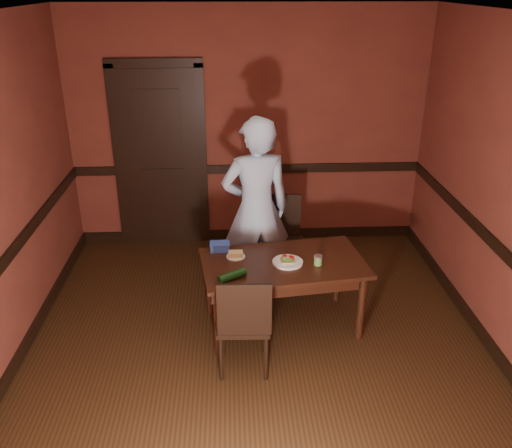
{
  "coord_description": "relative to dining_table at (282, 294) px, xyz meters",
  "views": [
    {
      "loc": [
        -0.2,
        -3.75,
        2.92
      ],
      "look_at": [
        0.0,
        0.35,
        1.05
      ],
      "focal_mm": 38.0,
      "sensor_mm": 36.0,
      "label": 1
    }
  ],
  "objects": [
    {
      "name": "floor",
      "position": [
        -0.24,
        -0.4,
        -0.33
      ],
      "size": [
        4.0,
        4.5,
        0.01
      ],
      "primitive_type": "cube",
      "color": "black",
      "rests_on": "ground"
    },
    {
      "name": "ceiling",
      "position": [
        -0.24,
        -0.4,
        2.37
      ],
      "size": [
        4.0,
        4.5,
        0.01
      ],
      "primitive_type": "cube",
      "color": "silver",
      "rests_on": "ground"
    },
    {
      "name": "wall_back",
      "position": [
        -0.24,
        1.85,
        1.02
      ],
      "size": [
        4.0,
        0.02,
        2.7
      ],
      "primitive_type": "cube",
      "color": "maroon",
      "rests_on": "ground"
    },
    {
      "name": "wall_front",
      "position": [
        -0.24,
        -2.65,
        1.02
      ],
      "size": [
        4.0,
        0.02,
        2.7
      ],
      "primitive_type": "cube",
      "color": "maroon",
      "rests_on": "ground"
    },
    {
      "name": "dado_back",
      "position": [
        -0.24,
        1.84,
        0.57
      ],
      "size": [
        4.0,
        0.03,
        0.1
      ],
      "primitive_type": "cube",
      "color": "black",
      "rests_on": "ground"
    },
    {
      "name": "dado_left",
      "position": [
        -2.23,
        -0.4,
        0.57
      ],
      "size": [
        0.03,
        4.5,
        0.1
      ],
      "primitive_type": "cube",
      "color": "black",
      "rests_on": "ground"
    },
    {
      "name": "dado_right",
      "position": [
        1.74,
        -0.4,
        0.57
      ],
      "size": [
        0.03,
        4.5,
        0.1
      ],
      "primitive_type": "cube",
      "color": "black",
      "rests_on": "ground"
    },
    {
      "name": "baseboard_back",
      "position": [
        -0.24,
        1.84,
        -0.27
      ],
      "size": [
        4.0,
        0.03,
        0.12
      ],
      "primitive_type": "cube",
      "color": "black",
      "rests_on": "ground"
    },
    {
      "name": "baseboard_left",
      "position": [
        -2.23,
        -0.4,
        -0.27
      ],
      "size": [
        0.03,
        4.5,
        0.12
      ],
      "primitive_type": "cube",
      "color": "black",
      "rests_on": "ground"
    },
    {
      "name": "baseboard_right",
      "position": [
        1.74,
        -0.4,
        -0.27
      ],
      "size": [
        0.03,
        4.5,
        0.12
      ],
      "primitive_type": "cube",
      "color": "black",
      "rests_on": "ground"
    },
    {
      "name": "door",
      "position": [
        -1.24,
        1.82,
        0.76
      ],
      "size": [
        1.05,
        0.07,
        2.2
      ],
      "color": "black",
      "rests_on": "ground"
    },
    {
      "name": "dining_table",
      "position": [
        0.0,
        0.0,
        0.0
      ],
      "size": [
        1.51,
        0.98,
        0.66
      ],
      "primitive_type": "cube",
      "rotation": [
        0.0,
        0.0,
        0.14
      ],
      "color": "black",
      "rests_on": "floor"
    },
    {
      "name": "chair_far",
      "position": [
        0.07,
        0.75,
        0.13
      ],
      "size": [
        0.46,
        0.46,
        0.93
      ],
      "primitive_type": null,
      "rotation": [
        0.0,
        0.0,
        -0.07
      ],
      "color": "black",
      "rests_on": "floor"
    },
    {
      "name": "chair_near",
      "position": [
        -0.37,
        -0.55,
        0.11
      ],
      "size": [
        0.42,
        0.42,
        0.88
      ],
      "primitive_type": null,
      "rotation": [
        0.0,
        0.0,
        3.11
      ],
      "color": "black",
      "rests_on": "floor"
    },
    {
      "name": "person",
      "position": [
        -0.21,
        0.6,
        0.57
      ],
      "size": [
        0.73,
        0.55,
        1.81
      ],
      "primitive_type": "imported",
      "rotation": [
        0.0,
        0.0,
        3.32
      ],
      "color": "#9FBCD7",
      "rests_on": "floor"
    },
    {
      "name": "sandwich_plate",
      "position": [
        0.04,
        -0.03,
        0.35
      ],
      "size": [
        0.27,
        0.27,
        0.07
      ],
      "rotation": [
        0.0,
        0.0,
        0.14
      ],
      "color": "white",
      "rests_on": "dining_table"
    },
    {
      "name": "sauce_jar",
      "position": [
        0.29,
        -0.07,
        0.38
      ],
      "size": [
        0.07,
        0.07,
        0.09
      ],
      "rotation": [
        0.0,
        0.0,
        0.31
      ],
      "color": "#649445",
      "rests_on": "dining_table"
    },
    {
      "name": "cheese_saucer",
      "position": [
        -0.41,
        0.1,
        0.35
      ],
      "size": [
        0.17,
        0.17,
        0.05
      ],
      "rotation": [
        0.0,
        0.0,
        -0.36
      ],
      "color": "white",
      "rests_on": "dining_table"
    },
    {
      "name": "food_tub",
      "position": [
        -0.56,
        0.24,
        0.37
      ],
      "size": [
        0.18,
        0.13,
        0.08
      ],
      "rotation": [
        0.0,
        0.0,
        0.02
      ],
      "color": "blue",
      "rests_on": "dining_table"
    },
    {
      "name": "wrapped_veg",
      "position": [
        -0.45,
        -0.29,
        0.37
      ],
      "size": [
        0.25,
        0.19,
        0.07
      ],
      "primitive_type": "cylinder",
      "rotation": [
        0.0,
        1.57,
        0.55
      ],
      "color": "#0F3910",
      "rests_on": "dining_table"
    }
  ]
}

